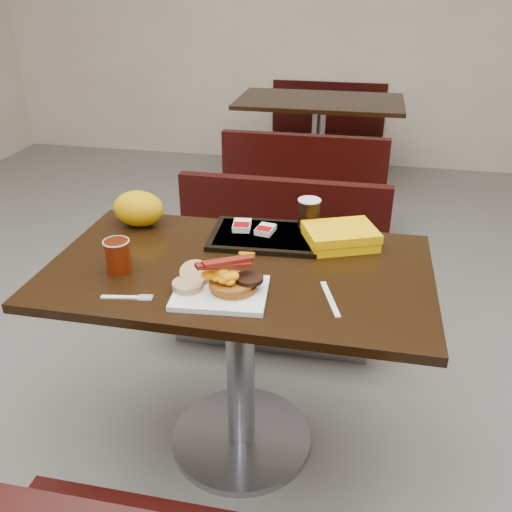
% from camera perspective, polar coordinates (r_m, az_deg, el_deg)
% --- Properties ---
extents(floor, '(6.00, 7.00, 0.01)m').
position_cam_1_polar(floor, '(2.18, -1.49, -18.64)').
color(floor, slate).
rests_on(floor, ground).
extents(table_near, '(1.20, 0.70, 0.75)m').
position_cam_1_polar(table_near, '(1.93, -1.63, -10.91)').
color(table_near, black).
rests_on(table_near, floor).
extents(bench_near_n, '(1.00, 0.46, 0.72)m').
position_cam_1_polar(bench_near_n, '(2.51, 1.97, -1.42)').
color(bench_near_n, black).
rests_on(bench_near_n, floor).
extents(table_far, '(1.20, 0.70, 0.75)m').
position_cam_1_polar(table_far, '(4.26, 6.42, 10.97)').
color(table_far, black).
rests_on(table_far, floor).
extents(bench_far_s, '(1.00, 0.46, 0.72)m').
position_cam_1_polar(bench_far_s, '(3.60, 5.26, 7.67)').
color(bench_far_s, black).
rests_on(bench_far_s, floor).
extents(bench_far_n, '(1.00, 0.46, 0.72)m').
position_cam_1_polar(bench_far_n, '(4.94, 7.26, 13.04)').
color(bench_far_n, black).
rests_on(bench_far_n, floor).
extents(platter, '(0.28, 0.23, 0.02)m').
position_cam_1_polar(platter, '(1.57, -3.71, -3.85)').
color(platter, white).
rests_on(platter, table_near).
extents(pancake_stack, '(0.17, 0.17, 0.03)m').
position_cam_1_polar(pancake_stack, '(1.57, -2.34, -2.98)').
color(pancake_stack, '#9E4B1A').
rests_on(pancake_stack, platter).
extents(sausage_patty, '(0.10, 0.10, 0.01)m').
position_cam_1_polar(sausage_patty, '(1.56, -0.70, -2.35)').
color(sausage_patty, black).
rests_on(sausage_patty, pancake_stack).
extents(scrambled_eggs, '(0.09, 0.08, 0.05)m').
position_cam_1_polar(scrambled_eggs, '(1.55, -3.61, -1.85)').
color(scrambled_eggs, '#F59804').
rests_on(scrambled_eggs, pancake_stack).
extents(bacon_strips, '(0.17, 0.15, 0.01)m').
position_cam_1_polar(bacon_strips, '(1.53, -3.43, -0.83)').
color(bacon_strips, '#430604').
rests_on(bacon_strips, scrambled_eggs).
extents(muffin_bottom, '(0.09, 0.09, 0.02)m').
position_cam_1_polar(muffin_bottom, '(1.58, -7.14, -3.03)').
color(muffin_bottom, tan).
rests_on(muffin_bottom, platter).
extents(muffin_top, '(0.11, 0.11, 0.05)m').
position_cam_1_polar(muffin_top, '(1.62, -6.36, -1.80)').
color(muffin_top, tan).
rests_on(muffin_top, platter).
extents(coffee_cup_near, '(0.09, 0.09, 0.10)m').
position_cam_1_polar(coffee_cup_near, '(1.72, -14.21, -0.03)').
color(coffee_cup_near, maroon).
rests_on(coffee_cup_near, table_near).
extents(fork, '(0.15, 0.05, 0.00)m').
position_cam_1_polar(fork, '(1.61, -14.04, -4.18)').
color(fork, white).
rests_on(fork, table_near).
extents(knife, '(0.07, 0.18, 0.00)m').
position_cam_1_polar(knife, '(1.57, 7.73, -4.44)').
color(knife, white).
rests_on(knife, table_near).
extents(condiment_syrup, '(0.06, 0.05, 0.01)m').
position_cam_1_polar(condiment_syrup, '(1.79, -0.98, 0.19)').
color(condiment_syrup, '#C67008').
rests_on(condiment_syrup, table_near).
extents(condiment_ketchup, '(0.05, 0.04, 0.01)m').
position_cam_1_polar(condiment_ketchup, '(1.82, -2.26, 0.67)').
color(condiment_ketchup, '#8C0504').
rests_on(condiment_ketchup, table_near).
extents(tray, '(0.39, 0.29, 0.02)m').
position_cam_1_polar(tray, '(1.90, 0.92, 2.10)').
color(tray, black).
rests_on(tray, table_near).
extents(hashbrown_sleeve_left, '(0.07, 0.09, 0.02)m').
position_cam_1_polar(hashbrown_sleeve_left, '(1.93, -1.47, 3.20)').
color(hashbrown_sleeve_left, silver).
rests_on(hashbrown_sleeve_left, tray).
extents(hashbrown_sleeve_right, '(0.07, 0.08, 0.02)m').
position_cam_1_polar(hashbrown_sleeve_right, '(1.90, 0.99, 2.77)').
color(hashbrown_sleeve_right, silver).
rests_on(hashbrown_sleeve_right, tray).
extents(coffee_cup_far, '(0.09, 0.09, 0.10)m').
position_cam_1_polar(coffee_cup_far, '(1.94, 5.54, 4.45)').
color(coffee_cup_far, black).
rests_on(coffee_cup_far, tray).
extents(clamshell, '(0.28, 0.25, 0.06)m').
position_cam_1_polar(clamshell, '(1.87, 8.77, 2.03)').
color(clamshell, '#FAB804').
rests_on(clamshell, table_near).
extents(paper_bag, '(0.21, 0.18, 0.13)m').
position_cam_1_polar(paper_bag, '(2.03, -12.14, 4.86)').
color(paper_bag, '#E8A707').
rests_on(paper_bag, table_near).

